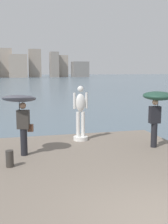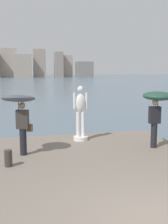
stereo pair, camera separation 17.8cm
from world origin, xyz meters
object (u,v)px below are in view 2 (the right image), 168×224
at_px(onlooker_right, 157,102).
at_px(mooring_bollard, 8,158).
at_px(statue_white_figure, 81,116).
at_px(onlooker_left, 20,107).

relative_size(onlooker_right, mooring_bollard, 4.19).
height_order(statue_white_figure, onlooker_right, statue_white_figure).
xyz_separation_m(statue_white_figure, mooring_bollard, (-2.70, -2.51, -0.74)).
bearing_deg(onlooker_left, onlooker_right, -2.44).
distance_m(onlooker_left, onlooker_right, 4.72).
xyz_separation_m(statue_white_figure, onlooker_left, (-2.32, -1.43, 0.59)).
bearing_deg(onlooker_right, statue_white_figure, 145.70).
distance_m(statue_white_figure, mooring_bollard, 3.76).
xyz_separation_m(onlooker_left, mooring_bollard, (-0.38, -1.08, -1.32)).
bearing_deg(onlooker_left, mooring_bollard, -109.24).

